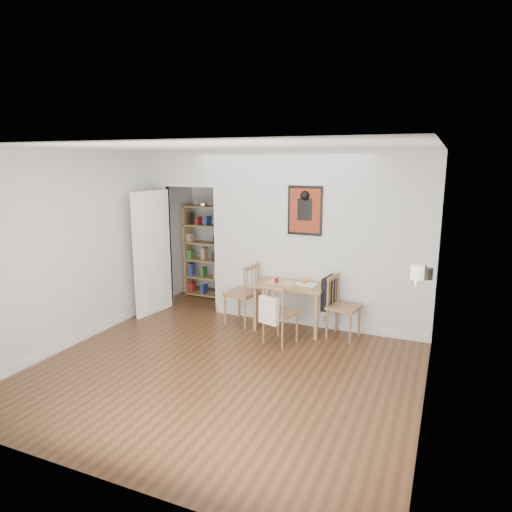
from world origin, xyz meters
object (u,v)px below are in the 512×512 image
at_px(red_glass, 276,281).
at_px(ceramic_jar_b, 423,270).
at_px(orange_fruit, 304,281).
at_px(chair_left, 242,294).
at_px(fireplace, 422,326).
at_px(notebook, 307,284).
at_px(chair_right, 342,306).
at_px(bookshelf, 204,252).
at_px(dining_table, 291,289).
at_px(ceramic_jar_a, 428,274).
at_px(chair_front, 280,313).
at_px(mantel_lamp, 417,274).

relative_size(red_glass, ceramic_jar_b, 0.80).
bearing_deg(orange_fruit, chair_left, -172.16).
height_order(red_glass, orange_fruit, red_glass).
distance_m(fireplace, red_glass, 2.21).
bearing_deg(orange_fruit, red_glass, -160.79).
height_order(red_glass, notebook, red_glass).
bearing_deg(chair_right, bookshelf, 159.65).
bearing_deg(dining_table, ceramic_jar_a, -23.24).
distance_m(chair_front, ceramic_jar_b, 1.95).
relative_size(chair_right, orange_fruit, 11.39).
height_order(fireplace, ceramic_jar_b, ceramic_jar_b).
relative_size(bookshelf, notebook, 5.96).
height_order(notebook, ceramic_jar_b, ceramic_jar_b).
xyz_separation_m(chair_right, orange_fruit, (-0.59, 0.09, 0.28)).
bearing_deg(bookshelf, chair_front, -37.22).
relative_size(dining_table, notebook, 3.65).
distance_m(mantel_lamp, ceramic_jar_b, 0.59).
xyz_separation_m(bookshelf, ceramic_jar_b, (3.84, -1.58, 0.38)).
distance_m(red_glass, ceramic_jar_a, 2.26).
relative_size(notebook, mantel_lamp, 1.27).
height_order(chair_right, ceramic_jar_b, ceramic_jar_b).
height_order(fireplace, notebook, fireplace).
xyz_separation_m(dining_table, ceramic_jar_b, (1.82, -0.58, 0.59)).
xyz_separation_m(fireplace, notebook, (-1.63, 0.86, 0.10)).
height_order(dining_table, fireplace, fireplace).
relative_size(dining_table, chair_front, 1.23).
bearing_deg(orange_fruit, dining_table, -165.25).
distance_m(chair_left, chair_front, 0.93).
height_order(fireplace, red_glass, fireplace).
relative_size(chair_left, mantel_lamp, 4.23).
xyz_separation_m(chair_front, notebook, (0.20, 0.58, 0.28)).
bearing_deg(fireplace, chair_front, 171.25).
relative_size(chair_front, notebook, 2.97).
bearing_deg(red_glass, chair_front, -64.22).
height_order(dining_table, ceramic_jar_b, ceramic_jar_b).
distance_m(chair_left, mantel_lamp, 2.89).
xyz_separation_m(red_glass, orange_fruit, (0.38, 0.13, -0.00)).
relative_size(bookshelf, mantel_lamp, 7.57).
height_order(bookshelf, orange_fruit, bookshelf).
bearing_deg(bookshelf, notebook, -23.56).
xyz_separation_m(chair_left, bookshelf, (-1.26, 1.08, 0.36)).
bearing_deg(red_glass, mantel_lamp, -28.55).
xyz_separation_m(chair_front, mantel_lamp, (1.76, -0.60, 0.87)).
xyz_separation_m(fireplace, ceramic_jar_a, (0.01, 0.04, 0.61)).
distance_m(chair_front, mantel_lamp, 2.05).
distance_m(chair_front, red_glass, 0.62).
bearing_deg(red_glass, chair_right, 2.49).
relative_size(bookshelf, red_glass, 20.95).
bearing_deg(red_glass, bookshelf, 149.36).
bearing_deg(dining_table, chair_front, -86.95).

